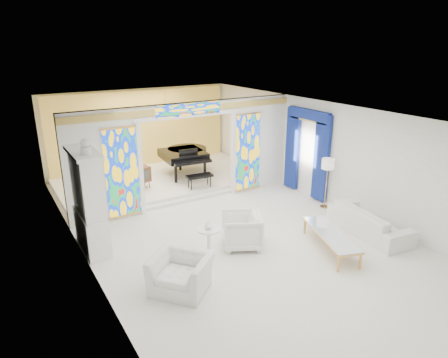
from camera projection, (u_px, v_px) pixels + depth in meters
floor at (224, 227)px, 10.49m from camera, size 12.00×12.00×0.00m
ceiling at (224, 113)px, 9.51m from camera, size 7.00×12.00×0.02m
wall_back at (140, 130)px, 14.85m from camera, size 7.00×0.02×3.00m
wall_left at (80, 200)px, 8.28m from camera, size 0.02×12.00×3.00m
wall_right at (326, 153)px, 11.72m from camera, size 0.02×12.00×3.00m
partition_wall at (188, 149)px, 11.56m from camera, size 7.00×0.22×3.00m
stained_glass_left at (122, 173)px, 10.60m from camera, size 0.90×0.04×2.40m
stained_glass_right at (248, 152)px, 12.59m from camera, size 0.90×0.04×2.40m
stained_glass_transom at (189, 109)px, 11.10m from camera, size 2.00×0.04×0.34m
alcove_platform at (162, 180)px, 13.77m from camera, size 6.80×3.80×0.18m
gold_curtain_back at (142, 130)px, 14.75m from camera, size 6.70×0.10×2.90m
chandelier at (166, 108)px, 12.99m from camera, size 0.48×0.48×0.30m
blue_drapes at (307, 146)px, 12.21m from camera, size 0.14×1.85×2.65m
china_cabinet at (89, 202)px, 9.01m from camera, size 0.56×1.46×2.72m
armchair_left at (181, 273)px, 7.73m from camera, size 1.44×1.45×0.71m
armchair_right at (242, 230)px, 9.37m from camera, size 1.21×1.19×0.82m
sofa at (369, 221)px, 10.05m from camera, size 1.20×2.37×0.66m
side_table at (209, 237)px, 9.01m from camera, size 0.55×0.55×0.64m
vase at (208, 225)px, 8.91m from camera, size 0.23×0.23×0.19m
coffee_table at (331, 235)px, 9.19m from camera, size 1.22×2.04×0.44m
floor_lamp at (328, 166)px, 11.32m from camera, size 0.42×0.42×1.48m
grand_piano at (186, 154)px, 13.91m from camera, size 1.80×2.67×1.05m
tv_console at (140, 175)px, 12.59m from camera, size 0.67×0.52×0.69m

